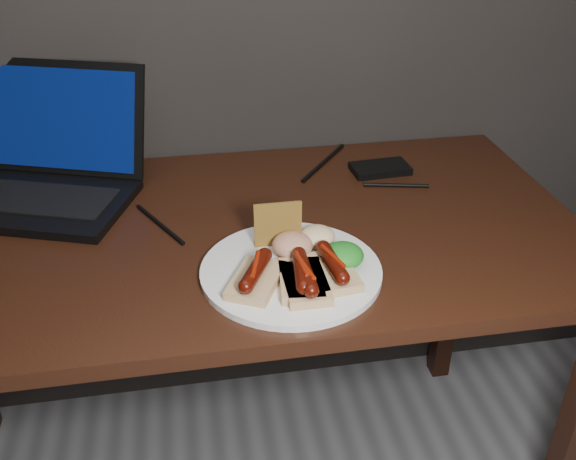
# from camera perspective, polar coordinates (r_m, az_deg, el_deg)

# --- Properties ---
(desk) EXTENTS (1.40, 0.70, 0.75)m
(desk) POSITION_cam_1_polar(r_m,az_deg,el_deg) (1.28, -5.86, -3.24)
(desk) COLOR black
(desk) RESTS_ON ground
(laptop) EXTENTS (0.44, 0.42, 0.25)m
(laptop) POSITION_cam_1_polar(r_m,az_deg,el_deg) (1.42, -20.47, 5.07)
(laptop) COLOR black
(laptop) RESTS_ON desk
(hard_drive) EXTENTS (0.13, 0.08, 0.02)m
(hard_drive) POSITION_cam_1_polar(r_m,az_deg,el_deg) (1.46, 8.20, 5.42)
(hard_drive) COLOR black
(hard_drive) RESTS_ON desk
(desk_cables) EXTENTS (0.97, 0.39, 0.01)m
(desk_cables) POSITION_cam_1_polar(r_m,az_deg,el_deg) (1.36, -7.01, 3.22)
(desk_cables) COLOR black
(desk_cables) RESTS_ON desk
(plate) EXTENTS (0.37, 0.37, 0.01)m
(plate) POSITION_cam_1_polar(r_m,az_deg,el_deg) (1.10, 0.27, -3.66)
(plate) COLOR silver
(plate) RESTS_ON desk
(bread_sausage_left) EXTENTS (0.11, 0.13, 0.04)m
(bread_sausage_left) POSITION_cam_1_polar(r_m,az_deg,el_deg) (1.05, -2.88, -4.10)
(bread_sausage_left) COLOR #D6B77E
(bread_sausage_left) RESTS_ON plate
(bread_sausage_center) EXTENTS (0.08, 0.12, 0.04)m
(bread_sausage_center) POSITION_cam_1_polar(r_m,az_deg,el_deg) (1.05, 1.19, -4.10)
(bread_sausage_center) COLOR #D6B77E
(bread_sausage_center) RESTS_ON plate
(bread_sausage_right) EXTENTS (0.08, 0.12, 0.04)m
(bread_sausage_right) POSITION_cam_1_polar(r_m,az_deg,el_deg) (1.07, 3.95, -3.39)
(bread_sausage_right) COLOR #D6B77E
(bread_sausage_right) RESTS_ON plate
(bread_sausage_extra) EXTENTS (0.07, 0.12, 0.04)m
(bread_sausage_extra) POSITION_cam_1_polar(r_m,az_deg,el_deg) (1.04, 1.54, -4.40)
(bread_sausage_extra) COLOR #D6B77E
(bread_sausage_extra) RESTS_ON plate
(crispbread) EXTENTS (0.09, 0.01, 0.08)m
(crispbread) POSITION_cam_1_polar(r_m,az_deg,el_deg) (1.14, -0.91, 0.51)
(crispbread) COLOR #A97A2E
(crispbread) RESTS_ON plate
(salad_greens) EXTENTS (0.07, 0.07, 0.04)m
(salad_greens) POSITION_cam_1_polar(r_m,az_deg,el_deg) (1.10, 4.95, -2.25)
(salad_greens) COLOR #155B12
(salad_greens) RESTS_ON plate
(salsa_mound) EXTENTS (0.07, 0.07, 0.04)m
(salsa_mound) POSITION_cam_1_polar(r_m,az_deg,el_deg) (1.12, 0.39, -1.34)
(salsa_mound) COLOR maroon
(salsa_mound) RESTS_ON plate
(coleslaw_mound) EXTENTS (0.06, 0.06, 0.04)m
(coleslaw_mound) POSITION_cam_1_polar(r_m,az_deg,el_deg) (1.15, 2.61, -0.57)
(coleslaw_mound) COLOR beige
(coleslaw_mound) RESTS_ON plate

